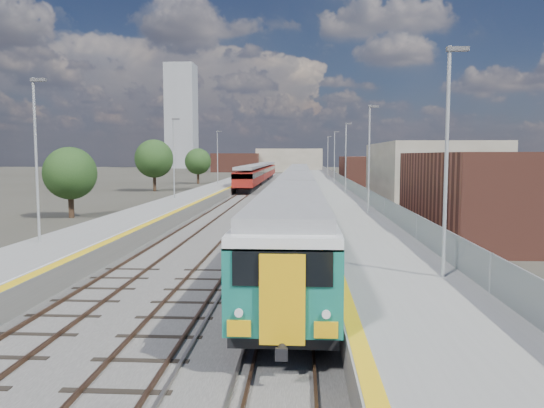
{
  "coord_description": "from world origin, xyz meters",
  "views": [
    {
      "loc": [
        1.91,
        -15.57,
        5.04
      ],
      "look_at": [
        0.17,
        15.19,
        2.2
      ],
      "focal_mm": 35.0,
      "sensor_mm": 36.0,
      "label": 1
    }
  ],
  "objects": [
    {
      "name": "tree_d",
      "position": [
        21.01,
        65.4,
        3.82
      ],
      "size": [
        4.48,
        4.48,
        6.07
      ],
      "color": "#382619",
      "rests_on": "ground"
    },
    {
      "name": "platform_left",
      "position": [
        -9.05,
        52.49,
        0.52
      ],
      "size": [
        4.3,
        155.0,
        8.52
      ],
      "color": "slate",
      "rests_on": "ground"
    },
    {
      "name": "platform_right",
      "position": [
        5.28,
        52.49,
        0.54
      ],
      "size": [
        4.7,
        155.0,
        8.52
      ],
      "color": "slate",
      "rests_on": "ground"
    },
    {
      "name": "tree_c",
      "position": [
        -16.47,
        77.37,
        3.94
      ],
      "size": [
        4.62,
        4.62,
        6.26
      ],
      "color": "#382619",
      "rests_on": "ground"
    },
    {
      "name": "ballast_bed",
      "position": [
        -2.25,
        52.5,
        0.03
      ],
      "size": [
        10.5,
        155.0,
        0.06
      ],
      "primitive_type": "cube",
      "color": "#565451",
      "rests_on": "ground"
    },
    {
      "name": "buildings",
      "position": [
        -18.12,
        138.6,
        10.7
      ],
      "size": [
        72.0,
        185.5,
        40.0
      ],
      "color": "brown",
      "rests_on": "ground"
    },
    {
      "name": "green_train",
      "position": [
        1.5,
        33.64,
        2.11
      ],
      "size": [
        2.73,
        75.99,
        3.0
      ],
      "color": "black",
      "rests_on": "ground"
    },
    {
      "name": "red_train",
      "position": [
        -5.5,
        77.02,
        2.02
      ],
      "size": [
        2.71,
        54.95,
        3.42
      ],
      "color": "black",
      "rests_on": "ground"
    },
    {
      "name": "tracks",
      "position": [
        -1.65,
        54.18,
        0.11
      ],
      "size": [
        8.96,
        160.0,
        0.17
      ],
      "color": "#4C3323",
      "rests_on": "ground"
    },
    {
      "name": "ground",
      "position": [
        0.0,
        50.0,
        0.0
      ],
      "size": [
        320.0,
        320.0,
        0.0
      ],
      "primitive_type": "plane",
      "color": "#47443A",
      "rests_on": "ground"
    },
    {
      "name": "tree_b",
      "position": [
        -18.71,
        57.47,
        4.55
      ],
      "size": [
        5.33,
        5.33,
        7.23
      ],
      "color": "#382619",
      "rests_on": "ground"
    },
    {
      "name": "tree_a",
      "position": [
        -16.65,
        25.9,
        3.59
      ],
      "size": [
        4.21,
        4.21,
        5.71
      ],
      "color": "#382619",
      "rests_on": "ground"
    }
  ]
}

